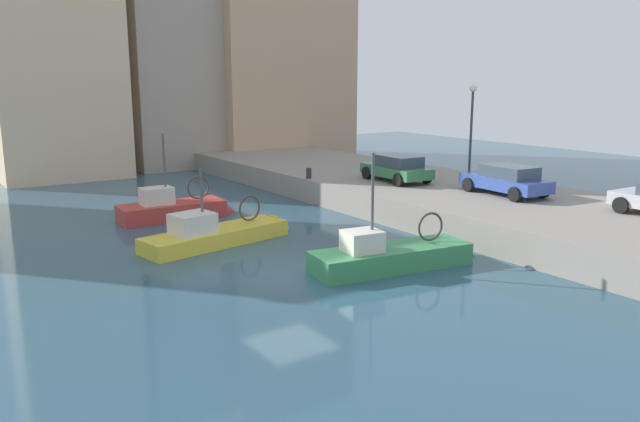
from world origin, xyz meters
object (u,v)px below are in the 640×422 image
Objects in this scene: fishing_boat_yellow at (223,240)px; quay_streetlamp at (472,117)px; parked_car_blue at (506,180)px; fishing_boat_red at (179,216)px; fishing_boat_green at (399,265)px; parked_car_green at (397,168)px; mooring_bollard_mid at (309,173)px.

fishing_boat_yellow is 13.82m from quay_streetlamp.
quay_streetlamp is at bearing 72.91° from parked_car_blue.
quay_streetlamp reaches higher than fishing_boat_red.
quay_streetlamp is (9.58, 5.71, 4.36)m from fishing_boat_green.
quay_streetlamp is at bearing -45.74° from parked_car_green.
fishing_boat_red is at bearing 105.85° from fishing_boat_green.
fishing_boat_yellow is at bearing -92.92° from fishing_boat_red.
fishing_boat_yellow is 9.19m from mooring_bollard_mid.
fishing_boat_green is 11.96× the size of mooring_bollard_mid.
fishing_boat_green is at bearing -108.78° from mooring_bollard_mid.
fishing_boat_yellow reaches higher than parked_car_green.
fishing_boat_yellow is 1.06× the size of fishing_boat_green.
parked_car_green is at bearing -17.49° from fishing_boat_red.
fishing_boat_yellow is 7.27m from fishing_boat_green.
mooring_bollard_mid is (7.20, 0.02, 1.36)m from fishing_boat_red.
fishing_boat_red is 1.15× the size of quay_streetlamp.
quay_streetlamp is at bearing -2.81° from fishing_boat_yellow.
fishing_boat_red is at bearing 143.34° from parked_car_blue.
quay_streetlamp is (12.85, -5.81, 4.34)m from fishing_boat_red.
fishing_boat_green is 11.98m from fishing_boat_red.
fishing_boat_red reaches higher than mooring_bollard_mid.
fishing_boat_yellow is at bearing -169.87° from parked_car_green.
quay_streetlamp reaches higher than parked_car_green.
parked_car_green is 5.80m from parked_car_blue.
parked_car_blue is at bearing -16.89° from fishing_boat_yellow.
mooring_bollard_mid is (-3.17, 3.28, -0.41)m from parked_car_green.
fishing_boat_yellow reaches higher than parked_car_blue.
fishing_boat_green is 1.36× the size of quay_streetlamp.
fishing_boat_red is at bearing 162.51° from parked_car_green.
fishing_boat_red is (-3.27, 11.52, 0.02)m from fishing_boat_green.
fishing_boat_green is at bearing -60.91° from fishing_boat_yellow.
mooring_bollard_mid is at bearing 0.14° from fishing_boat_red.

